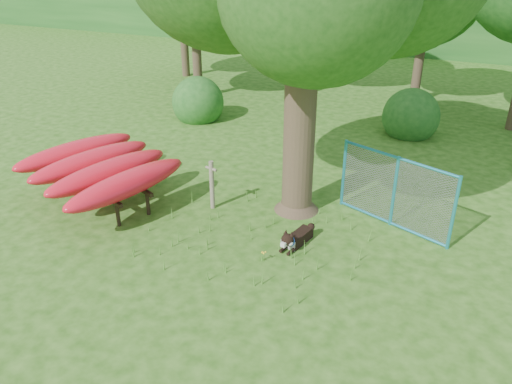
% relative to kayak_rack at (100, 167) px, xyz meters
% --- Properties ---
extents(ground, '(80.00, 80.00, 0.00)m').
position_rel_kayak_rack_xyz_m(ground, '(3.81, -1.14, -0.85)').
color(ground, '#214F0F').
rests_on(ground, ground).
extents(wooden_post, '(0.32, 0.14, 1.17)m').
position_rel_kayak_rack_xyz_m(wooden_post, '(2.58, 0.72, -0.23)').
color(wooden_post, '#6F6653').
rests_on(wooden_post, ground).
extents(kayak_rack, '(3.93, 4.24, 1.11)m').
position_rel_kayak_rack_xyz_m(kayak_rack, '(0.00, 0.00, 0.00)').
color(kayak_rack, black).
rests_on(kayak_rack, ground).
extents(husky_dog, '(0.43, 1.08, 0.49)m').
position_rel_kayak_rack_xyz_m(husky_dog, '(4.92, -0.01, -0.68)').
color(husky_dog, black).
rests_on(husky_dog, ground).
extents(fence_section, '(2.58, 1.08, 2.67)m').
position_rel_kayak_rack_xyz_m(fence_section, '(6.48, 1.69, -0.05)').
color(fence_section, teal).
rests_on(fence_section, ground).
extents(wildflower_clump, '(0.10, 0.09, 0.22)m').
position_rel_kayak_rack_xyz_m(wildflower_clump, '(4.56, -0.78, -0.67)').
color(wildflower_clump, '#4C852B').
rests_on(wildflower_clump, ground).
extents(shrub_left, '(1.80, 1.80, 1.80)m').
position_rel_kayak_rack_xyz_m(shrub_left, '(-1.19, 6.36, -0.85)').
color(shrub_left, '#1C551B').
rests_on(shrub_left, ground).
extents(shrub_mid, '(1.80, 1.80, 1.80)m').
position_rel_kayak_rack_xyz_m(shrub_mid, '(5.81, 7.86, -0.85)').
color(shrub_mid, '#1C551B').
rests_on(shrub_mid, ground).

